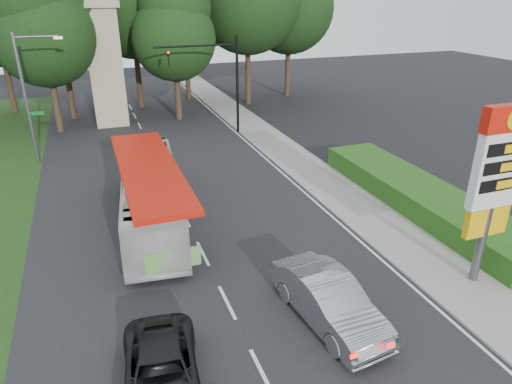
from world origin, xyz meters
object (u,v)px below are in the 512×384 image
object	(u,v)px
gas_station_pylon	(497,174)
suv_charcoal	(162,373)
sedan_silver	(329,300)
transit_bus	(151,195)
traffic_signal_mast	(220,72)
streetlight_signs	(29,94)
monument	(105,61)

from	to	relation	value
gas_station_pylon	suv_charcoal	world-z (taller)	gas_station_pylon
gas_station_pylon	sedan_silver	world-z (taller)	gas_station_pylon
transit_bus	sedan_silver	distance (m)	10.10
traffic_signal_mast	streetlight_signs	bearing A→B (deg)	-171.08
monument	transit_bus	world-z (taller)	monument
traffic_signal_mast	sedan_silver	distance (m)	22.57
gas_station_pylon	streetlight_signs	distance (m)	25.74
sedan_silver	suv_charcoal	xyz separation A→B (m)	(-5.71, -1.03, -0.19)
transit_bus	sedan_silver	size ratio (longest dim) A/B	2.12
monument	sedan_silver	size ratio (longest dim) A/B	2.01
sedan_silver	suv_charcoal	distance (m)	5.81
gas_station_pylon	traffic_signal_mast	bearing A→B (deg)	99.09
traffic_signal_mast	sedan_silver	bearing A→B (deg)	-97.15
streetlight_signs	monument	size ratio (longest dim) A/B	0.80
streetlight_signs	suv_charcoal	size ratio (longest dim) A/B	1.77
monument	suv_charcoal	distance (m)	29.46
monument	suv_charcoal	xyz separation A→B (m)	(-0.80, -29.10, -4.48)
gas_station_pylon	suv_charcoal	distance (m)	12.64
monument	transit_bus	size ratio (longest dim) A/B	0.95
gas_station_pylon	monument	xyz separation A→B (m)	(-11.20, 28.01, 0.66)
gas_station_pylon	traffic_signal_mast	size ratio (longest dim) A/B	0.95
transit_bus	sedan_silver	xyz separation A→B (m)	(4.43, -9.05, -0.65)
transit_bus	suv_charcoal	size ratio (longest dim) A/B	2.33
transit_bus	streetlight_signs	bearing A→B (deg)	122.75
streetlight_signs	transit_bus	bearing A→B (deg)	-63.59
monument	sedan_silver	world-z (taller)	monument
transit_bus	suv_charcoal	distance (m)	10.20
streetlight_signs	suv_charcoal	world-z (taller)	streetlight_signs
streetlight_signs	monument	world-z (taller)	monument
monument	streetlight_signs	bearing A→B (deg)	-121.97
traffic_signal_mast	suv_charcoal	world-z (taller)	traffic_signal_mast
monument	sedan_silver	distance (m)	28.81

